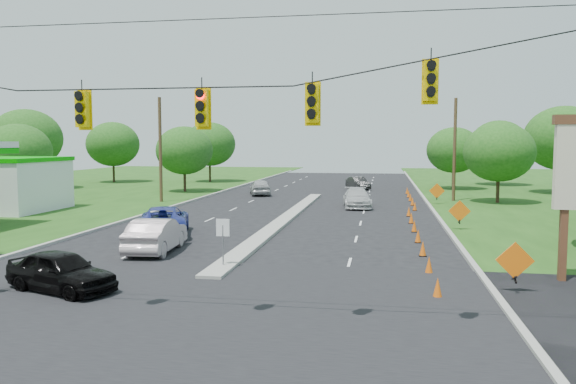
# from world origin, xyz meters

# --- Properties ---
(ground) EXTENTS (160.00, 160.00, 0.00)m
(ground) POSITION_xyz_m (0.00, 0.00, 0.00)
(ground) COLOR black
(ground) RESTS_ON ground
(cross_street) EXTENTS (160.00, 14.00, 0.02)m
(cross_street) POSITION_xyz_m (0.00, 0.00, 0.00)
(cross_street) COLOR black
(cross_street) RESTS_ON ground
(curb_left) EXTENTS (0.25, 110.00, 0.16)m
(curb_left) POSITION_xyz_m (-10.10, 30.00, 0.00)
(curb_left) COLOR gray
(curb_left) RESTS_ON ground
(curb_right) EXTENTS (0.25, 110.00, 0.16)m
(curb_right) POSITION_xyz_m (10.10, 30.00, 0.00)
(curb_right) COLOR gray
(curb_right) RESTS_ON ground
(median) EXTENTS (1.00, 34.00, 0.18)m
(median) POSITION_xyz_m (0.00, 21.00, 0.00)
(median) COLOR gray
(median) RESTS_ON ground
(median_sign) EXTENTS (0.55, 0.06, 2.05)m
(median_sign) POSITION_xyz_m (0.00, 6.00, 1.46)
(median_sign) COLOR gray
(median_sign) RESTS_ON ground
(signal_span) EXTENTS (25.60, 0.32, 9.00)m
(signal_span) POSITION_xyz_m (-0.05, -1.00, 4.97)
(signal_span) COLOR #422D1C
(signal_span) RESTS_ON ground
(utility_pole_far_left) EXTENTS (0.28, 0.28, 9.00)m
(utility_pole_far_left) POSITION_xyz_m (-12.50, 30.00, 4.50)
(utility_pole_far_left) COLOR #422D1C
(utility_pole_far_left) RESTS_ON ground
(utility_pole_far_right) EXTENTS (0.28, 0.28, 9.00)m
(utility_pole_far_right) POSITION_xyz_m (12.50, 35.00, 4.50)
(utility_pole_far_right) COLOR #422D1C
(utility_pole_far_right) RESTS_ON ground
(cone_0) EXTENTS (0.32, 0.32, 0.70)m
(cone_0) POSITION_xyz_m (8.19, 3.00, 0.35)
(cone_0) COLOR #DB590D
(cone_0) RESTS_ON ground
(cone_1) EXTENTS (0.32, 0.32, 0.70)m
(cone_1) POSITION_xyz_m (8.19, 6.50, 0.35)
(cone_1) COLOR #DB590D
(cone_1) RESTS_ON ground
(cone_2) EXTENTS (0.32, 0.32, 0.70)m
(cone_2) POSITION_xyz_m (8.19, 10.00, 0.35)
(cone_2) COLOR #DB590D
(cone_2) RESTS_ON ground
(cone_3) EXTENTS (0.32, 0.32, 0.70)m
(cone_3) POSITION_xyz_m (8.19, 13.50, 0.35)
(cone_3) COLOR #DB590D
(cone_3) RESTS_ON ground
(cone_4) EXTENTS (0.32, 0.32, 0.70)m
(cone_4) POSITION_xyz_m (8.19, 17.00, 0.35)
(cone_4) COLOR #DB590D
(cone_4) RESTS_ON ground
(cone_5) EXTENTS (0.32, 0.32, 0.70)m
(cone_5) POSITION_xyz_m (8.19, 20.50, 0.35)
(cone_5) COLOR #DB590D
(cone_5) RESTS_ON ground
(cone_6) EXTENTS (0.32, 0.32, 0.70)m
(cone_6) POSITION_xyz_m (8.19, 24.00, 0.35)
(cone_6) COLOR #DB590D
(cone_6) RESTS_ON ground
(cone_7) EXTENTS (0.32, 0.32, 0.70)m
(cone_7) POSITION_xyz_m (8.79, 27.50, 0.35)
(cone_7) COLOR #DB590D
(cone_7) RESTS_ON ground
(cone_8) EXTENTS (0.32, 0.32, 0.70)m
(cone_8) POSITION_xyz_m (8.79, 31.00, 0.35)
(cone_8) COLOR #DB590D
(cone_8) RESTS_ON ground
(cone_9) EXTENTS (0.32, 0.32, 0.70)m
(cone_9) POSITION_xyz_m (8.79, 34.50, 0.35)
(cone_9) COLOR #DB590D
(cone_9) RESTS_ON ground
(cone_10) EXTENTS (0.32, 0.32, 0.70)m
(cone_10) POSITION_xyz_m (8.79, 38.00, 0.35)
(cone_10) COLOR #DB590D
(cone_10) RESTS_ON ground
(cone_11) EXTENTS (0.32, 0.32, 0.70)m
(cone_11) POSITION_xyz_m (8.79, 41.50, 0.35)
(cone_11) COLOR #DB590D
(cone_11) RESTS_ON ground
(work_sign_0) EXTENTS (1.27, 0.58, 1.37)m
(work_sign_0) POSITION_xyz_m (10.80, 4.00, 1.09)
(work_sign_0) COLOR black
(work_sign_0) RESTS_ON ground
(work_sign_1) EXTENTS (1.27, 0.58, 1.37)m
(work_sign_1) POSITION_xyz_m (10.80, 18.00, 1.09)
(work_sign_1) COLOR black
(work_sign_1) RESTS_ON ground
(work_sign_2) EXTENTS (1.27, 0.58, 1.37)m
(work_sign_2) POSITION_xyz_m (10.80, 32.00, 1.09)
(work_sign_2) COLOR black
(work_sign_2) RESTS_ON ground
(tree_2) EXTENTS (5.88, 5.88, 6.86)m
(tree_2) POSITION_xyz_m (-26.00, 30.00, 4.34)
(tree_2) COLOR black
(tree_2) RESTS_ON ground
(tree_3) EXTENTS (7.56, 7.56, 8.82)m
(tree_3) POSITION_xyz_m (-32.00, 40.00, 5.58)
(tree_3) COLOR black
(tree_3) RESTS_ON ground
(tree_4) EXTENTS (6.72, 6.72, 7.84)m
(tree_4) POSITION_xyz_m (-28.00, 52.00, 4.96)
(tree_4) COLOR black
(tree_4) RESTS_ON ground
(tree_5) EXTENTS (5.88, 5.88, 6.86)m
(tree_5) POSITION_xyz_m (-14.00, 40.00, 4.34)
(tree_5) COLOR black
(tree_5) RESTS_ON ground
(tree_6) EXTENTS (6.72, 6.72, 7.84)m
(tree_6) POSITION_xyz_m (-16.00, 55.00, 4.96)
(tree_6) COLOR black
(tree_6) RESTS_ON ground
(tree_9) EXTENTS (5.88, 5.88, 6.86)m
(tree_9) POSITION_xyz_m (16.00, 34.00, 4.34)
(tree_9) COLOR black
(tree_9) RESTS_ON ground
(tree_10) EXTENTS (7.56, 7.56, 8.82)m
(tree_10) POSITION_xyz_m (24.00, 44.00, 5.58)
(tree_10) COLOR black
(tree_10) RESTS_ON ground
(tree_11) EXTENTS (6.72, 6.72, 7.84)m
(tree_11) POSITION_xyz_m (20.00, 55.00, 4.96)
(tree_11) COLOR black
(tree_11) RESTS_ON ground
(tree_12) EXTENTS (5.88, 5.88, 6.86)m
(tree_12) POSITION_xyz_m (14.00, 48.00, 4.34)
(tree_12) COLOR black
(tree_12) RESTS_ON ground
(black_sedan) EXTENTS (4.56, 3.05, 1.44)m
(black_sedan) POSITION_xyz_m (-4.50, 1.66, 0.72)
(black_sedan) COLOR black
(black_sedan) RESTS_ON ground
(white_sedan) EXTENTS (2.14, 5.02, 1.61)m
(white_sedan) POSITION_xyz_m (-4.10, 8.92, 0.81)
(white_sedan) COLOR #B8A7A9
(white_sedan) RESTS_ON ground
(blue_pickup) EXTENTS (4.35, 6.32, 1.60)m
(blue_pickup) POSITION_xyz_m (-5.71, 13.81, 0.80)
(blue_pickup) COLOR navy
(blue_pickup) RESTS_ON ground
(silver_car_far) EXTENTS (2.64, 5.35, 1.50)m
(silver_car_far) POSITION_xyz_m (4.36, 28.94, 0.75)
(silver_car_far) COLOR #B8B8B8
(silver_car_far) RESTS_ON ground
(silver_car_oncoming) EXTENTS (3.09, 4.98, 1.58)m
(silver_car_oncoming) POSITION_xyz_m (-5.54, 38.09, 0.79)
(silver_car_oncoming) COLOR #A9A9A9
(silver_car_oncoming) RESTS_ON ground
(dark_car_receding) EXTENTS (3.03, 4.43, 1.38)m
(dark_car_receding) POSITION_xyz_m (3.67, 46.46, 0.69)
(dark_car_receding) COLOR black
(dark_car_receding) RESTS_ON ground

